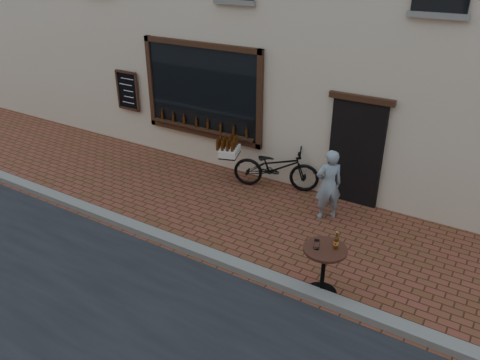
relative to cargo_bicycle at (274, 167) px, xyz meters
The scene contains 5 objects.
ground 3.21m from the cargo_bicycle, 93.83° to the right, with size 90.00×90.00×0.00m, color brown.
kerb 3.00m from the cargo_bicycle, 94.08° to the right, with size 90.00×0.25×0.12m, color slate.
cargo_bicycle is the anchor object (origin of this frame).
bistro_table 3.65m from the cargo_bicycle, 50.26° to the right, with size 0.67×0.67×1.14m.
pedestrian 1.63m from the cargo_bicycle, 21.58° to the right, with size 0.53×0.35×1.46m, color gray.
Camera 1 is at (4.48, -5.23, 4.88)m, focal length 35.00 mm.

